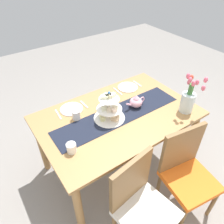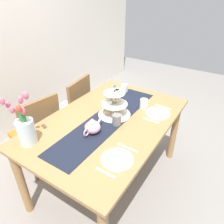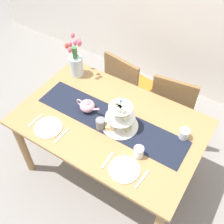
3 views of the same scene
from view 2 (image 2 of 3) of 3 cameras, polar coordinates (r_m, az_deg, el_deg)
ground_plane at (r=2.41m, az=-0.83°, el=-17.68°), size 8.00×8.00×0.00m
dining_table at (r=1.96m, az=-0.98°, el=-4.77°), size 1.55×1.00×0.78m
chair_left at (r=2.34m, az=-19.32°, el=-4.94°), size 0.48×0.48×0.91m
chair_right at (r=2.63m, az=-10.48°, el=0.74°), size 0.47×0.47×0.91m
table_runner at (r=1.90m, az=-1.20°, el=-2.01°), size 1.34×0.30×0.00m
tiered_cake_stand at (r=1.91m, az=0.63°, el=1.74°), size 0.30×0.30×0.30m
teapot at (r=1.71m, az=-5.29°, el=-4.01°), size 0.24×0.13×0.14m
tulip_vase at (r=1.68m, az=-22.46°, el=-3.90°), size 0.17×0.19×0.42m
cream_jug at (r=2.39m, az=3.41°, el=6.49°), size 0.08×0.08×0.08m
dinner_plate_left at (r=1.50m, az=1.44°, el=-12.65°), size 0.23×0.23×0.01m
fork_left at (r=1.42m, az=-1.77°, el=-16.13°), size 0.02×0.15×0.01m
knife_left at (r=1.60m, az=4.22°, el=-9.63°), size 0.02×0.17×0.01m
dinner_plate_right at (r=2.03m, az=12.25°, el=-0.34°), size 0.23×0.23×0.01m
fork_right at (r=1.91m, az=10.59°, el=-2.32°), size 0.02×0.15×0.01m
knife_right at (r=2.15m, az=13.71°, el=1.32°), size 0.03×0.17×0.01m
mug_grey at (r=1.81m, az=1.24°, el=-2.08°), size 0.08×0.08×0.09m
mug_white_text at (r=2.08m, az=8.59°, el=2.23°), size 0.08×0.08×0.09m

